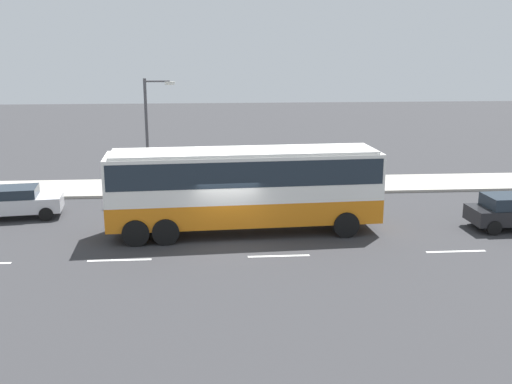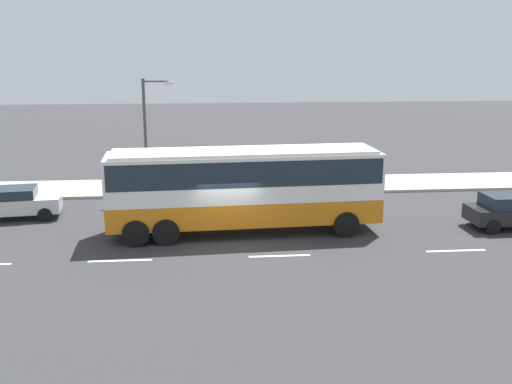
# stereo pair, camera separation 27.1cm
# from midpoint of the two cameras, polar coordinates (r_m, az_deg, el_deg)

# --- Properties ---
(ground_plane) EXTENTS (120.00, 120.00, 0.00)m
(ground_plane) POSITION_cam_midpoint_polar(r_m,az_deg,el_deg) (24.80, -2.31, -4.72)
(ground_plane) COLOR #333335
(sidewalk_curb) EXTENTS (80.00, 4.00, 0.15)m
(sidewalk_curb) POSITION_cam_midpoint_polar(r_m,az_deg,el_deg) (33.96, -2.88, 0.55)
(sidewalk_curb) COLOR #A8A399
(sidewalk_curb) RESTS_ON ground_plane
(lane_centreline) EXTENTS (46.77, 0.16, 0.01)m
(lane_centreline) POSITION_cam_midpoint_polar(r_m,az_deg,el_deg) (23.88, 12.06, -5.77)
(lane_centreline) COLOR white
(lane_centreline) RESTS_ON ground_plane
(coach_bus) EXTENTS (11.67, 3.23, 3.63)m
(coach_bus) POSITION_cam_midpoint_polar(r_m,az_deg,el_deg) (25.30, -0.80, 0.95)
(coach_bus) COLOR orange
(coach_bus) RESTS_ON ground_plane
(car_silver_hatch) EXTENTS (4.46, 2.30, 1.46)m
(car_silver_hatch) POSITION_cam_midpoint_polar(r_m,az_deg,el_deg) (30.04, -21.96, -0.85)
(car_silver_hatch) COLOR silver
(car_silver_hatch) RESTS_ON ground_plane
(pedestrian_near_curb) EXTENTS (0.32, 0.32, 1.61)m
(pedestrian_near_curb) POSITION_cam_midpoint_polar(r_m,az_deg,el_deg) (32.80, 1.51, 1.87)
(pedestrian_near_curb) COLOR black
(pedestrian_near_curb) RESTS_ON sidewalk_curb
(street_lamp) EXTENTS (1.61, 0.24, 6.11)m
(street_lamp) POSITION_cam_midpoint_polar(r_m,az_deg,el_deg) (31.66, -9.88, 6.04)
(street_lamp) COLOR #47474C
(street_lamp) RESTS_ON sidewalk_curb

